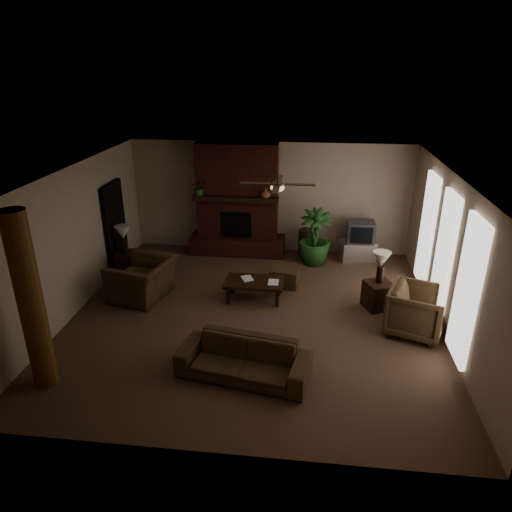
# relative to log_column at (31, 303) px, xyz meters

# --- Properties ---
(room_shell) EXTENTS (7.00, 7.00, 7.00)m
(room_shell) POSITION_rel_log_column_xyz_m (2.95, 2.40, 0.00)
(room_shell) COLOR brown
(room_shell) RESTS_ON ground
(fireplace) EXTENTS (2.40, 0.70, 2.80)m
(fireplace) POSITION_rel_log_column_xyz_m (2.15, 5.62, -0.24)
(fireplace) COLOR #4B1C14
(fireplace) RESTS_ON ground
(windows) EXTENTS (0.08, 3.65, 2.35)m
(windows) POSITION_rel_log_column_xyz_m (6.40, 2.60, -0.05)
(windows) COLOR white
(windows) RESTS_ON ground
(log_column) EXTENTS (0.36, 0.36, 2.80)m
(log_column) POSITION_rel_log_column_xyz_m (0.00, 0.00, 0.00)
(log_column) COLOR brown
(log_column) RESTS_ON ground
(doorway) EXTENTS (0.10, 1.00, 2.10)m
(doorway) POSITION_rel_log_column_xyz_m (-0.49, 4.20, -0.35)
(doorway) COLOR black
(doorway) RESTS_ON ground
(ceiling_fan) EXTENTS (1.35, 1.35, 0.37)m
(ceiling_fan) POSITION_rel_log_column_xyz_m (3.35, 2.70, 1.13)
(ceiling_fan) COLOR black
(ceiling_fan) RESTS_ON ceiling
(sofa) EXTENTS (2.14, 0.97, 0.81)m
(sofa) POSITION_rel_log_column_xyz_m (3.02, 0.53, -1.00)
(sofa) COLOR #47321E
(sofa) RESTS_ON ground
(armchair_left) EXTENTS (1.07, 1.40, 1.10)m
(armchair_left) POSITION_rel_log_column_xyz_m (0.56, 2.92, -0.85)
(armchair_left) COLOR #47321E
(armchair_left) RESTS_ON ground
(armchair_right) EXTENTS (1.17, 1.21, 0.99)m
(armchair_right) POSITION_rel_log_column_xyz_m (5.95, 2.13, -0.91)
(armchair_right) COLOR #47321E
(armchair_right) RESTS_ON ground
(coffee_table) EXTENTS (1.20, 0.70, 0.43)m
(coffee_table) POSITION_rel_log_column_xyz_m (2.88, 3.06, -1.03)
(coffee_table) COLOR black
(coffee_table) RESTS_ON ground
(ottoman) EXTENTS (0.69, 0.69, 0.40)m
(ottoman) POSITION_rel_log_column_xyz_m (3.48, 3.85, -1.20)
(ottoman) COLOR #47321E
(ottoman) RESTS_ON ground
(tv_stand) EXTENTS (0.94, 0.67, 0.50)m
(tv_stand) POSITION_rel_log_column_xyz_m (5.18, 5.45, -1.15)
(tv_stand) COLOR silver
(tv_stand) RESTS_ON ground
(tv) EXTENTS (0.66, 0.54, 0.52)m
(tv) POSITION_rel_log_column_xyz_m (5.22, 5.39, -0.64)
(tv) COLOR #3C3C3E
(tv) RESTS_ON tv_stand
(floor_vase) EXTENTS (0.34, 0.34, 0.77)m
(floor_vase) POSITION_rel_log_column_xyz_m (3.88, 5.55, -0.97)
(floor_vase) COLOR #2E2319
(floor_vase) RESTS_ON ground
(floor_plant) EXTENTS (0.90, 1.43, 0.76)m
(floor_plant) POSITION_rel_log_column_xyz_m (4.11, 5.10, -1.02)
(floor_plant) COLOR #265020
(floor_plant) RESTS_ON ground
(side_table_left) EXTENTS (0.64, 0.64, 0.55)m
(side_table_left) POSITION_rel_log_column_xyz_m (-0.20, 3.94, -1.12)
(side_table_left) COLOR black
(side_table_left) RESTS_ON ground
(lamp_left) EXTENTS (0.41, 0.41, 0.65)m
(lamp_left) POSITION_rel_log_column_xyz_m (-0.20, 3.92, -0.40)
(lamp_left) COLOR black
(lamp_left) RESTS_ON side_table_left
(side_table_right) EXTENTS (0.66, 0.66, 0.55)m
(side_table_right) POSITION_rel_log_column_xyz_m (5.39, 3.02, -1.12)
(side_table_right) COLOR black
(side_table_right) RESTS_ON ground
(lamp_right) EXTENTS (0.38, 0.38, 0.65)m
(lamp_right) POSITION_rel_log_column_xyz_m (5.39, 3.05, -0.40)
(lamp_right) COLOR black
(lamp_right) RESTS_ON side_table_right
(mantel_plant) EXTENTS (0.45, 0.49, 0.33)m
(mantel_plant) POSITION_rel_log_column_xyz_m (1.26, 5.35, 0.32)
(mantel_plant) COLOR #265020
(mantel_plant) RESTS_ON fireplace
(mantel_vase) EXTENTS (0.24, 0.25, 0.22)m
(mantel_vase) POSITION_rel_log_column_xyz_m (2.89, 5.31, 0.27)
(mantel_vase) COLOR brown
(mantel_vase) RESTS_ON fireplace
(book_a) EXTENTS (0.21, 0.12, 0.29)m
(book_a) POSITION_rel_log_column_xyz_m (2.63, 3.08, -0.83)
(book_a) COLOR #999999
(book_a) RESTS_ON coffee_table
(book_b) EXTENTS (0.21, 0.03, 0.29)m
(book_b) POSITION_rel_log_column_xyz_m (3.17, 3.02, -0.82)
(book_b) COLOR #999999
(book_b) RESTS_ON coffee_table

